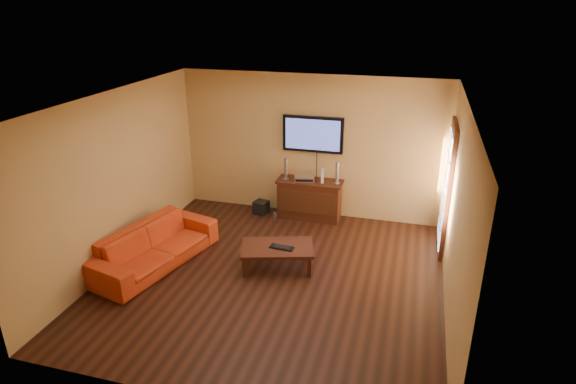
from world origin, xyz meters
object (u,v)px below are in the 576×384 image
at_px(game_console, 322,176).
at_px(bottle, 275,216).
at_px(coffee_table, 277,249).
at_px(media_console, 309,199).
at_px(keyboard, 282,247).
at_px(subwoofer, 261,207).
at_px(speaker_right, 337,174).
at_px(av_receiver, 304,178).
at_px(television, 313,134).
at_px(speaker_left, 286,170).
at_px(sofa, 154,240).

relative_size(game_console, bottle, 1.21).
bearing_deg(coffee_table, media_console, 88.24).
relative_size(bottle, keyboard, 0.50).
bearing_deg(subwoofer, speaker_right, 16.66).
xyz_separation_m(bottle, keyboard, (0.62, -1.65, 0.30)).
relative_size(av_receiver, subwoofer, 1.46).
height_order(television, speaker_left, television).
xyz_separation_m(television, speaker_left, (-0.45, -0.23, -0.66)).
xyz_separation_m(television, subwoofer, (-0.96, -0.26, -1.48)).
distance_m(sofa, speaker_left, 2.81).
height_order(media_console, bottle, media_console).
bearing_deg(sofa, subwoofer, -9.67).
relative_size(sofa, speaker_left, 5.35).
bearing_deg(av_receiver, keyboard, -100.31).
relative_size(speaker_right, av_receiver, 1.11).
height_order(subwoofer, keyboard, keyboard).
bearing_deg(coffee_table, speaker_left, 101.66).
xyz_separation_m(sofa, speaker_left, (1.51, 2.31, 0.52)).
height_order(av_receiver, bottle, av_receiver).
relative_size(av_receiver, game_console, 1.57).
height_order(sofa, bottle, sofa).
relative_size(television, av_receiver, 3.10).
height_order(coffee_table, speaker_right, speaker_right).
bearing_deg(av_receiver, media_console, -7.95).
height_order(media_console, av_receiver, av_receiver).
xyz_separation_m(game_console, keyboard, (-0.22, -1.98, -0.49)).
distance_m(sofa, keyboard, 2.02).
bearing_deg(bottle, sofa, -124.01).
bearing_deg(keyboard, speaker_right, 75.97).
bearing_deg(speaker_right, sofa, -136.58).
xyz_separation_m(sofa, speaker_right, (2.47, 2.34, 0.52)).
distance_m(sofa, av_receiver, 3.01).
xyz_separation_m(speaker_right, bottle, (-1.11, -0.32, -0.86)).
height_order(bottle, keyboard, keyboard).
xyz_separation_m(coffee_table, bottle, (-0.53, 1.62, -0.24)).
height_order(speaker_left, keyboard, speaker_left).
bearing_deg(av_receiver, television, 50.02).
bearing_deg(media_console, sofa, -129.84).
height_order(speaker_left, subwoofer, speaker_left).
bearing_deg(coffee_table, bottle, 108.24).
bearing_deg(keyboard, av_receiver, 93.59).
relative_size(speaker_left, keyboard, 1.05).
distance_m(speaker_right, subwoofer, 1.68).
bearing_deg(keyboard, media_console, 90.64).
bearing_deg(game_console, television, 130.37).
xyz_separation_m(sofa, game_console, (2.20, 2.35, 0.45)).
bearing_deg(speaker_left, coffee_table, -78.34).
xyz_separation_m(sofa, subwoofer, (1.00, 2.29, -0.30)).
height_order(coffee_table, speaker_left, speaker_left).
xyz_separation_m(media_console, coffee_table, (-0.06, -1.94, -0.05)).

